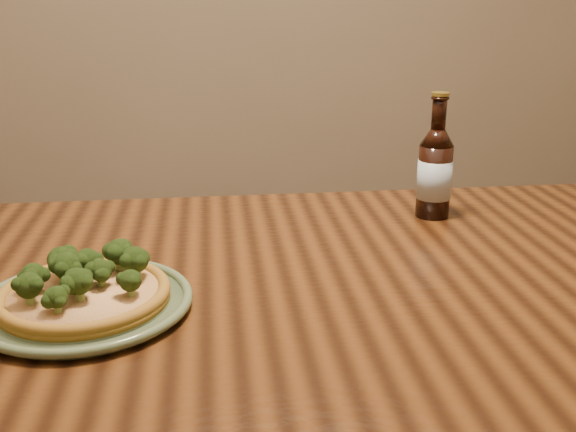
{
  "coord_description": "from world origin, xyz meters",
  "views": [
    {
      "loc": [
        -0.05,
        -0.86,
        1.19
      ],
      "look_at": [
        0.08,
        0.2,
        0.82
      ],
      "focal_mm": 42.0,
      "sensor_mm": 36.0,
      "label": 1
    }
  ],
  "objects": [
    {
      "name": "table",
      "position": [
        0.0,
        0.1,
        0.66
      ],
      "size": [
        1.6,
        0.9,
        0.75
      ],
      "color": "#47260F",
      "rests_on": "ground"
    },
    {
      "name": "plate",
      "position": [
        -0.23,
        0.03,
        0.76
      ],
      "size": [
        0.3,
        0.3,
        0.02
      ],
      "rotation": [
        0.0,
        0.0,
        0.34
      ],
      "color": "#586A49",
      "rests_on": "table"
    },
    {
      "name": "pizza",
      "position": [
        -0.23,
        0.03,
        0.78
      ],
      "size": [
        0.24,
        0.24,
        0.07
      ],
      "rotation": [
        0.0,
        0.0,
        -0.15
      ],
      "color": "olive",
      "rests_on": "plate"
    },
    {
      "name": "beer_bottle",
      "position": [
        0.39,
        0.37,
        0.84
      ],
      "size": [
        0.07,
        0.07,
        0.25
      ],
      "rotation": [
        0.0,
        0.0,
        -0.38
      ],
      "color": "black",
      "rests_on": "table"
    }
  ]
}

